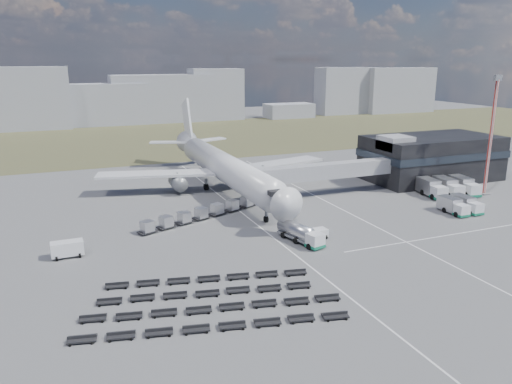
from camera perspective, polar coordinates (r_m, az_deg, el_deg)
name	(u,v)px	position (r m, az deg, el deg)	size (l,w,h in m)	color
ground	(289,239)	(77.87, 3.78, -5.37)	(420.00, 420.00, 0.00)	#565659
grass_strip	(153,138)	(180.54, -11.67, 6.01)	(420.00, 90.00, 0.01)	#48482B
lane_markings	(334,225)	(84.79, 8.86, -3.80)	(47.12, 110.00, 0.01)	silver
terminal	(431,157)	(121.99, 19.36, 3.82)	(30.40, 16.40, 11.00)	black
jet_bridge	(316,172)	(100.94, 6.92, 2.27)	(30.30, 3.80, 7.05)	#939399
airliner	(222,166)	(105.36, -3.86, 3.01)	(51.59, 64.53, 17.62)	silver
skyline	(161,99)	(223.77, -10.85, 10.36)	(318.71, 23.77, 24.34)	#9597A2
fuel_tanker	(300,233)	(76.21, 5.09, -4.72)	(4.26, 9.11, 2.86)	silver
pushback_tug	(316,234)	(78.14, 6.91, -4.78)	(3.40, 1.91, 1.52)	silver
utility_van	(67,249)	(75.22, -20.76, -6.15)	(4.35, 1.97, 2.32)	silver
catering_truck	(269,185)	(104.57, 1.47, 0.84)	(3.92, 6.96, 3.01)	silver
service_trucks_near	(460,205)	(97.71, 22.28, -1.39)	(5.46, 6.50, 2.58)	silver
service_trucks_far	(448,187)	(109.34, 21.10, 0.54)	(11.32, 9.19, 3.14)	silver
uld_row	(201,213)	(87.08, -6.29, -2.43)	(23.36, 10.41, 1.89)	black
baggage_dollies	(209,301)	(58.41, -5.41, -12.26)	(30.29, 18.52, 0.67)	black
floodlight_mast	(491,136)	(111.08, 25.26, 5.79)	(2.30, 1.86, 24.06)	red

